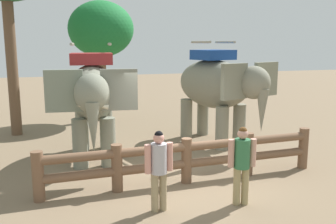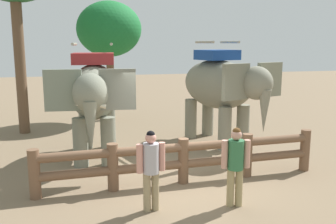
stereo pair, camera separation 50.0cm
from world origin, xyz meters
name	(u,v)px [view 2 (the right image)]	position (x,y,z in m)	size (l,w,h in m)	color
ground_plane	(184,183)	(0.00, 0.00, 0.00)	(60.00, 60.00, 0.00)	#7A654C
log_fence	(183,158)	(0.00, 0.04, 0.60)	(6.68, 0.47, 1.05)	brown
elephant_near_left	(94,95)	(-1.84, 2.39, 1.79)	(2.12, 3.75, 3.19)	gray
elephant_center	(221,87)	(2.11, 3.07, 1.82)	(2.61, 3.88, 3.25)	gray
tourist_woman_in_black	(236,161)	(0.63, -1.40, 0.92)	(0.56, 0.36, 1.59)	tan
tourist_man_in_blue	(151,165)	(-1.00, -1.21, 0.91)	(0.56, 0.33, 1.58)	#9B8963
tree_far_left	(109,30)	(-0.90, 7.85, 3.70)	(2.63, 2.63, 4.85)	brown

